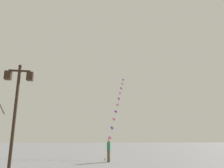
{
  "coord_description": "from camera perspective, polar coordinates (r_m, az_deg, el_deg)",
  "views": [
    {
      "loc": [
        -0.78,
        -1.89,
        1.71
      ],
      "look_at": [
        2.03,
        14.74,
        6.04
      ],
      "focal_mm": 34.41,
      "sensor_mm": 36.0,
      "label": 1
    }
  ],
  "objects": [
    {
      "name": "twin_lantern_lamp_post",
      "position": [
        10.72,
        -24.0,
        -3.36
      ],
      "size": [
        1.25,
        0.28,
        5.14
      ],
      "color": "black",
      "rests_on": "ground_plane"
    },
    {
      "name": "kite_train",
      "position": [
        25.78,
        1.38,
        -5.74
      ],
      "size": [
        4.68,
        12.87,
        10.76
      ],
      "color": "brown",
      "rests_on": "ground_plane"
    },
    {
      "name": "kite_flyer",
      "position": [
        17.44,
        -0.87,
        -17.06
      ],
      "size": [
        0.34,
        0.63,
        1.71
      ],
      "rotation": [
        0.0,
        0.0,
        1.29
      ],
      "color": "brown",
      "rests_on": "ground_plane"
    },
    {
      "name": "ground_plane",
      "position": [
        21.97,
        -7.94,
        -18.75
      ],
      "size": [
        160.0,
        160.0,
        0.0
      ],
      "primitive_type": "plane",
      "color": "gray"
    }
  ]
}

